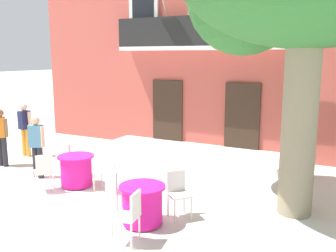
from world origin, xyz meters
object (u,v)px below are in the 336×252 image
at_px(cafe_table_middle, 76,170).
at_px(cafe_chair_middle_0, 74,157).
at_px(cafe_chair_near_tree_1, 116,188).
at_px(pedestrian_near_entrance, 25,127).
at_px(cafe_table_near_tree, 142,204).
at_px(cafe_chair_middle_2, 105,167).
at_px(cafe_chair_middle_1, 44,170).
at_px(cafe_chair_near_tree_2, 130,214).
at_px(cafe_chair_near_tree_0, 178,191).
at_px(pedestrian_mid_plaza, 1,134).
at_px(pedestrian_by_tree, 37,143).

distance_m(cafe_table_middle, cafe_chair_middle_0, 0.77).
bearing_deg(cafe_chair_near_tree_1, pedestrian_near_entrance, 155.19).
distance_m(cafe_table_near_tree, cafe_chair_middle_2, 2.17).
bearing_deg(cafe_chair_middle_1, cafe_chair_middle_0, 97.31).
height_order(cafe_chair_near_tree_2, cafe_chair_middle_2, same).
bearing_deg(cafe_table_middle, cafe_table_near_tree, -23.29).
xyz_separation_m(cafe_chair_near_tree_0, cafe_chair_near_tree_1, (-1.16, -0.43, 0.00)).
height_order(cafe_chair_near_tree_1, pedestrian_near_entrance, pedestrian_near_entrance).
bearing_deg(cafe_chair_near_tree_1, cafe_chair_middle_1, 173.78).
height_order(cafe_table_near_tree, cafe_chair_near_tree_2, cafe_chair_near_tree_2).
relative_size(cafe_chair_middle_2, pedestrian_mid_plaza, 0.55).
distance_m(pedestrian_mid_plaza, pedestrian_by_tree, 1.72).
height_order(cafe_chair_near_tree_2, pedestrian_by_tree, pedestrian_by_tree).
height_order(cafe_table_near_tree, pedestrian_by_tree, pedestrian_by_tree).
bearing_deg(cafe_chair_near_tree_2, pedestrian_near_entrance, 151.45).
relative_size(cafe_table_near_tree, cafe_chair_middle_0, 0.95).
xyz_separation_m(cafe_chair_near_tree_1, cafe_chair_middle_0, (-2.31, 1.42, 0.00)).
bearing_deg(cafe_chair_middle_0, cafe_chair_middle_2, -16.21).
height_order(cafe_chair_middle_2, pedestrian_mid_plaza, pedestrian_mid_plaza).
xyz_separation_m(cafe_chair_near_tree_2, pedestrian_by_tree, (-4.02, 1.86, 0.38)).
relative_size(cafe_chair_near_tree_1, pedestrian_mid_plaza, 0.55).
xyz_separation_m(cafe_table_middle, cafe_chair_middle_2, (0.73, 0.17, 0.14)).
height_order(cafe_table_middle, pedestrian_mid_plaza, pedestrian_mid_plaza).
distance_m(cafe_chair_middle_0, pedestrian_near_entrance, 2.92).
height_order(cafe_table_near_tree, cafe_chair_middle_1, cafe_chair_middle_1).
xyz_separation_m(cafe_table_near_tree, cafe_chair_middle_0, (-3.04, 1.62, 0.14)).
relative_size(cafe_chair_middle_1, pedestrian_by_tree, 0.57).
relative_size(cafe_table_middle, pedestrian_near_entrance, 0.52).
bearing_deg(cafe_chair_near_tree_0, cafe_chair_middle_1, -176.70).
bearing_deg(pedestrian_mid_plaza, cafe_chair_near_tree_2, -20.79).
distance_m(cafe_chair_middle_0, cafe_chair_middle_2, 1.32).
bearing_deg(cafe_chair_middle_0, cafe_table_middle, -45.38).
height_order(cafe_chair_middle_0, pedestrian_mid_plaza, pedestrian_mid_plaza).
relative_size(cafe_chair_middle_0, pedestrian_near_entrance, 0.55).
bearing_deg(cafe_table_near_tree, cafe_chair_near_tree_0, 55.10).
bearing_deg(cafe_chair_near_tree_1, cafe_chair_middle_2, 134.67).
relative_size(cafe_chair_middle_1, pedestrian_near_entrance, 0.55).
distance_m(pedestrian_near_entrance, pedestrian_by_tree, 2.41).
distance_m(cafe_table_middle, pedestrian_near_entrance, 3.63).
distance_m(cafe_chair_near_tree_0, cafe_chair_near_tree_2, 1.36).
bearing_deg(pedestrian_by_tree, cafe_table_near_tree, -16.53).
bearing_deg(cafe_table_near_tree, cafe_chair_near_tree_1, 165.24).
bearing_deg(cafe_chair_middle_1, cafe_chair_middle_2, 36.48).
relative_size(cafe_chair_near_tree_0, cafe_chair_middle_2, 1.00).
height_order(cafe_chair_near_tree_0, pedestrian_near_entrance, pedestrian_near_entrance).
xyz_separation_m(cafe_chair_middle_0, pedestrian_mid_plaza, (-2.48, -0.17, 0.40)).
relative_size(cafe_table_middle, cafe_chair_middle_2, 0.95).
xyz_separation_m(cafe_chair_near_tree_2, cafe_chair_middle_2, (-1.97, 1.98, 0.00)).
height_order(cafe_chair_near_tree_1, cafe_chair_middle_2, same).
xyz_separation_m(cafe_table_near_tree, cafe_table_middle, (-2.51, 1.08, 0.00)).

